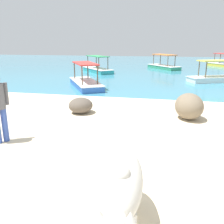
# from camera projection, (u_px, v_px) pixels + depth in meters

# --- Properties ---
(sand_beach) EXTENTS (18.00, 14.00, 0.04)m
(sand_beach) POSITION_uv_depth(u_px,v_px,m) (49.00, 194.00, 3.80)
(sand_beach) COLOR beige
(sand_beach) RESTS_ON ground
(water_surface) EXTENTS (60.00, 36.00, 0.03)m
(water_surface) POSITION_uv_depth(u_px,v_px,m) (148.00, 66.00, 24.46)
(water_surface) COLOR teal
(water_surface) RESTS_ON ground
(cow) EXTENTS (0.69, 1.81, 1.02)m
(cow) POSITION_uv_depth(u_px,v_px,m) (121.00, 183.00, 2.88)
(cow) COLOR beige
(cow) RESTS_ON sand_beach
(shore_rock_large) EXTENTS (1.09, 1.22, 0.80)m
(shore_rock_large) POSITION_uv_depth(u_px,v_px,m) (189.00, 106.00, 7.39)
(shore_rock_large) COLOR #756651
(shore_rock_large) RESTS_ON sand_beach
(shore_rock_medium) EXTENTS (1.13, 1.13, 0.52)m
(shore_rock_medium) POSITION_uv_depth(u_px,v_px,m) (81.00, 105.00, 8.06)
(shore_rock_medium) COLOR brown
(shore_rock_medium) RESTS_ON sand_beach
(boat_teal) EXTENTS (3.24, 3.56, 1.29)m
(boat_teal) POSITION_uv_depth(u_px,v_px,m) (98.00, 69.00, 19.40)
(boat_teal) COLOR teal
(boat_teal) RESTS_ON water_surface
(boat_green) EXTENTS (3.12, 3.63, 1.29)m
(boat_green) POSITION_uv_depth(u_px,v_px,m) (164.00, 66.00, 21.86)
(boat_green) COLOR #338E66
(boat_green) RESTS_ON water_surface
(boat_blue) EXTENTS (2.85, 3.75, 1.29)m
(boat_blue) POSITION_uv_depth(u_px,v_px,m) (85.00, 82.00, 12.89)
(boat_blue) COLOR #3866B7
(boat_blue) RESTS_ON water_surface
(boat_white) EXTENTS (3.82, 2.55, 1.29)m
(boat_white) POSITION_uv_depth(u_px,v_px,m) (218.00, 77.00, 14.73)
(boat_white) COLOR white
(boat_white) RESTS_ON water_surface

